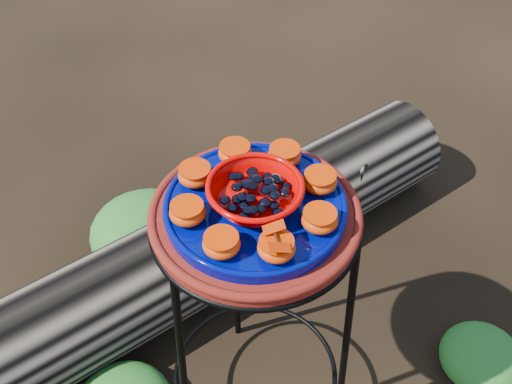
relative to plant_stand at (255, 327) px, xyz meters
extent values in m
cylinder|color=#55120D|center=(0.00, 0.00, 0.37)|extent=(0.39, 0.39, 0.03)
cylinder|color=#001042|center=(0.00, 0.00, 0.39)|extent=(0.34, 0.34, 0.02)
ellipsoid|color=red|center=(0.01, -0.13, 0.42)|extent=(0.07, 0.07, 0.04)
ellipsoid|color=red|center=(0.10, -0.08, 0.42)|extent=(0.07, 0.07, 0.04)
ellipsoid|color=red|center=(0.13, 0.01, 0.42)|extent=(0.07, 0.07, 0.04)
ellipsoid|color=red|center=(0.08, 0.10, 0.42)|extent=(0.07, 0.07, 0.04)
ellipsoid|color=red|center=(-0.01, 0.13, 0.42)|extent=(0.07, 0.07, 0.04)
ellipsoid|color=red|center=(-0.10, 0.08, 0.42)|extent=(0.07, 0.07, 0.04)
ellipsoid|color=red|center=(-0.13, -0.01, 0.42)|extent=(0.07, 0.07, 0.04)
ellipsoid|color=red|center=(-0.08, -0.10, 0.42)|extent=(0.07, 0.07, 0.04)
ellipsoid|color=#226A28|center=(0.62, -0.05, -0.29)|extent=(0.23, 0.23, 0.11)
ellipsoid|color=#226A28|center=(-0.22, 0.59, -0.26)|extent=(0.35, 0.35, 0.18)
camera|label=1|loc=(-0.19, -0.79, 1.25)|focal=45.00mm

